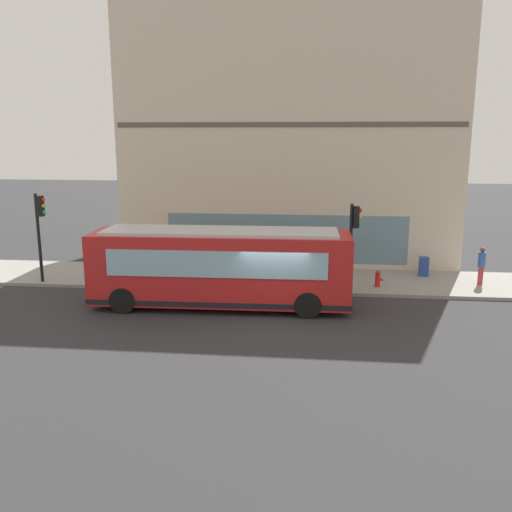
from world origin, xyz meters
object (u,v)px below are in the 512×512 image
(pedestrian_walking_along_curb, at_px, (113,261))
(pedestrian_near_building_entrance, at_px, (250,254))
(city_bus_nearside, at_px, (220,268))
(newspaper_vending_box, at_px, (424,266))
(pedestrian_by_light_pole, at_px, (482,263))
(pedestrian_near_hydrant, at_px, (237,261))
(traffic_light_down_block, at_px, (40,221))
(fire_hydrant, at_px, (378,279))
(traffic_light_near_corner, at_px, (354,231))

(pedestrian_walking_along_curb, bearing_deg, pedestrian_near_building_entrance, -70.28)
(city_bus_nearside, height_order, newspaper_vending_box, city_bus_nearside)
(pedestrian_near_building_entrance, xyz_separation_m, pedestrian_by_light_pole, (-1.13, -10.43, 0.07))
(pedestrian_near_hydrant, distance_m, newspaper_vending_box, 8.84)
(pedestrian_by_light_pole, bearing_deg, pedestrian_near_hydrant, 93.79)
(traffic_light_down_block, xyz_separation_m, pedestrian_near_hydrant, (0.88, -8.64, -1.79))
(fire_hydrant, height_order, pedestrian_near_hydrant, pedestrian_near_hydrant)
(pedestrian_near_hydrant, bearing_deg, traffic_light_near_corner, -99.89)
(pedestrian_near_building_entrance, height_order, newspaper_vending_box, pedestrian_near_building_entrance)
(traffic_light_near_corner, distance_m, pedestrian_near_hydrant, 5.40)
(pedestrian_near_building_entrance, xyz_separation_m, newspaper_vending_box, (0.18, -8.22, -0.44))
(pedestrian_by_light_pole, bearing_deg, pedestrian_walking_along_curb, 93.55)
(city_bus_nearside, bearing_deg, pedestrian_near_building_entrance, -6.26)
(traffic_light_near_corner, bearing_deg, city_bus_nearside, 113.49)
(traffic_light_down_block, distance_m, pedestrian_near_building_entrance, 9.60)
(traffic_light_near_corner, bearing_deg, pedestrian_near_hydrant, 80.11)
(traffic_light_near_corner, xyz_separation_m, pedestrian_by_light_pole, (1.60, -5.71, -1.62))
(traffic_light_down_block, distance_m, newspaper_vending_box, 17.63)
(fire_hydrant, height_order, newspaper_vending_box, newspaper_vending_box)
(pedestrian_near_building_entrance, distance_m, pedestrian_by_light_pole, 10.49)
(traffic_light_down_block, xyz_separation_m, fire_hydrant, (0.73, -14.88, -2.41))
(fire_hydrant, relative_size, newspaper_vending_box, 0.82)
(city_bus_nearside, xyz_separation_m, pedestrian_walking_along_curb, (2.87, 5.43, -0.51))
(city_bus_nearside, bearing_deg, pedestrian_walking_along_curb, 62.15)
(pedestrian_walking_along_curb, bearing_deg, newspaper_vending_box, -80.70)
(pedestrian_near_hydrant, xyz_separation_m, pedestrian_walking_along_curb, (-0.30, 5.62, -0.09))
(pedestrian_walking_along_curb, bearing_deg, fire_hydrant, -89.28)
(traffic_light_near_corner, xyz_separation_m, newspaper_vending_box, (2.91, -3.50, -2.13))
(fire_hydrant, xyz_separation_m, newspaper_vending_box, (2.18, -2.35, 0.09))
(traffic_light_near_corner, height_order, pedestrian_near_building_entrance, traffic_light_near_corner)
(city_bus_nearside, xyz_separation_m, traffic_light_near_corner, (2.29, -5.26, 1.18))
(pedestrian_near_building_entrance, relative_size, pedestrian_near_hydrant, 0.92)
(traffic_light_down_block, bearing_deg, newspaper_vending_box, -80.43)
(newspaper_vending_box, bearing_deg, city_bus_nearside, 120.66)
(pedestrian_walking_along_curb, xyz_separation_m, newspaper_vending_box, (2.33, -14.20, -0.44))
(city_bus_nearside, relative_size, pedestrian_walking_along_curb, 6.43)
(pedestrian_near_hydrant, xyz_separation_m, pedestrian_by_light_pole, (0.71, -10.79, -0.02))
(traffic_light_near_corner, height_order, pedestrian_by_light_pole, traffic_light_near_corner)
(city_bus_nearside, height_order, pedestrian_walking_along_curb, city_bus_nearside)
(fire_hydrant, distance_m, pedestrian_near_building_entrance, 6.22)
(fire_hydrant, height_order, pedestrian_near_building_entrance, pedestrian_near_building_entrance)
(traffic_light_near_corner, bearing_deg, fire_hydrant, -57.56)
(traffic_light_down_block, relative_size, pedestrian_by_light_pole, 2.37)
(city_bus_nearside, relative_size, pedestrian_near_building_entrance, 6.42)
(traffic_light_near_corner, xyz_separation_m, pedestrian_near_hydrant, (0.89, 5.08, -1.60))
(traffic_light_down_block, bearing_deg, pedestrian_by_light_pole, -85.30)
(city_bus_nearside, distance_m, newspaper_vending_box, 10.24)
(fire_hydrant, distance_m, newspaper_vending_box, 3.20)
(pedestrian_walking_along_curb, bearing_deg, pedestrian_by_light_pole, -86.45)
(pedestrian_by_light_pole, bearing_deg, traffic_light_near_corner, 105.66)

